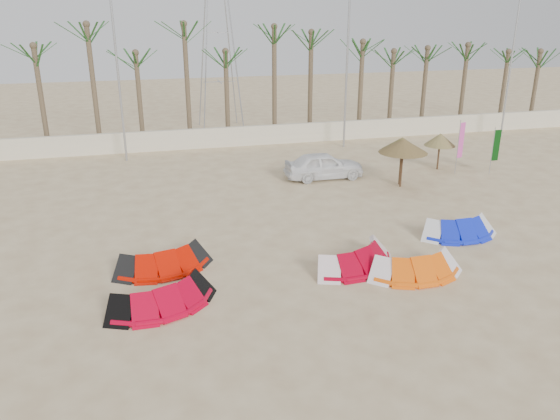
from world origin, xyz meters
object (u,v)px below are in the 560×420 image
object	(u,v)px
kite_red_right	(354,254)
kite_orange	(412,262)
car	(324,165)
parasol_right	(440,140)
kite_red_mid	(162,291)
parasol_left	(403,146)
kite_blue	(456,225)
parasol_mid	(402,144)
kite_red_left	(163,256)

from	to	relation	value
kite_red_right	kite_orange	size ratio (longest dim) A/B	1.15
car	parasol_right	bearing A→B (deg)	-89.31
kite_red_mid	car	size ratio (longest dim) A/B	0.90
parasol_left	parasol_right	xyz separation A→B (m)	(3.52, 2.44, -0.43)
parasol_left	kite_red_right	bearing A→B (deg)	-125.98
kite_orange	kite_blue	world-z (taller)	same
kite_orange	parasol_mid	world-z (taller)	parasol_mid
parasol_mid	kite_orange	bearing A→B (deg)	-113.63
kite_orange	kite_blue	size ratio (longest dim) A/B	1.06
kite_orange	car	bearing A→B (deg)	86.89
kite_red_left	parasol_left	world-z (taller)	parasol_left
kite_red_mid	parasol_mid	distance (m)	15.91
kite_red_mid	parasol_mid	world-z (taller)	parasol_mid
kite_red_mid	parasol_left	distance (m)	15.60
kite_blue	parasol_left	size ratio (longest dim) A/B	1.26
kite_orange	parasol_right	size ratio (longest dim) A/B	1.60
kite_red_left	parasol_mid	size ratio (longest dim) A/B	1.44
parasol_left	parasol_mid	xyz separation A→B (m)	(0.12, 0.38, -0.00)
kite_blue	kite_red_right	bearing A→B (deg)	-162.92
kite_red_right	parasol_left	bearing A→B (deg)	54.02
kite_red_right	kite_blue	distance (m)	5.34
kite_red_left	kite_blue	xyz separation A→B (m)	(11.76, 0.06, -0.00)
kite_blue	parasol_mid	size ratio (longest dim) A/B	1.26
kite_orange	kite_red_left	bearing A→B (deg)	162.70
parasol_mid	kite_red_right	bearing A→B (deg)	-125.27
parasol_left	car	size ratio (longest dim) A/B	0.59
parasol_mid	car	bearing A→B (deg)	150.20
kite_red_left	car	world-z (taller)	car
kite_red_right	kite_blue	size ratio (longest dim) A/B	1.22
parasol_right	car	xyz separation A→B (m)	(-6.90, -0.06, -1.01)
kite_red_left	kite_blue	size ratio (longest dim) A/B	1.15
kite_red_right	parasol_right	distance (m)	13.98
kite_red_left	kite_red_right	bearing A→B (deg)	-12.75
kite_red_mid	kite_orange	xyz separation A→B (m)	(8.60, -0.03, -0.00)
kite_red_right	car	xyz separation A→B (m)	(2.38, 10.32, 0.30)
kite_red_left	parasol_right	size ratio (longest dim) A/B	1.74
kite_red_left	kite_red_mid	world-z (taller)	same
parasol_left	parasol_right	distance (m)	4.30
kite_red_mid	kite_orange	bearing A→B (deg)	-0.22
kite_red_mid	parasol_right	world-z (taller)	parasol_right
kite_red_mid	kite_blue	world-z (taller)	same
kite_red_mid	parasol_left	world-z (taller)	parasol_left
kite_orange	kite_red_mid	bearing A→B (deg)	179.78
kite_red_left	kite_red_right	world-z (taller)	same
kite_blue	parasol_left	world-z (taller)	parasol_left
kite_red_left	kite_red_mid	distance (m)	2.60
kite_blue	car	world-z (taller)	car
kite_red_right	parasol_left	xyz separation A→B (m)	(5.76, 7.93, 1.74)
kite_orange	car	world-z (taller)	car
parasol_mid	car	world-z (taller)	parasol_mid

